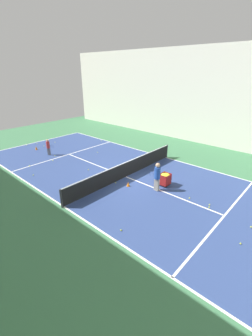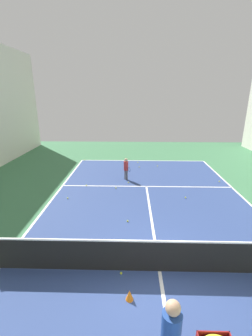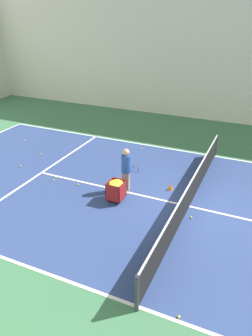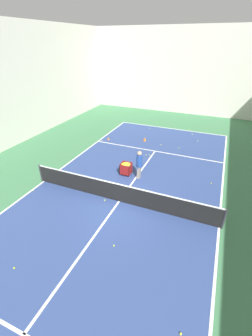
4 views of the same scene
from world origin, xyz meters
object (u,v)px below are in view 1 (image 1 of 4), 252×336
tennis_net (126,169)px  coach_at_net (157,175)px  ball_cart (165,177)px  player_near_baseline (48,146)px  training_cone_0 (36,148)px

tennis_net → coach_at_net: bearing=86.7°
coach_at_net → ball_cart: bearing=-93.5°
player_near_baseline → ball_cart: (-1.86, 10.01, -0.22)m
coach_at_net → ball_cart: coach_at_net is taller
player_near_baseline → training_cone_0: 2.15m
tennis_net → player_near_baseline: size_ratio=7.31×
training_cone_0 → tennis_net: bearing=97.4°
tennis_net → training_cone_0: tennis_net is taller
coach_at_net → training_cone_0: size_ratio=5.41×
tennis_net → ball_cart: bearing=105.2°
tennis_net → training_cone_0: (1.23, -9.54, -0.39)m
coach_at_net → ball_cart: 0.94m
ball_cart → coach_at_net: bearing=-1.8°
player_near_baseline → ball_cart: bearing=-17.9°
training_cone_0 → player_near_baseline: bearing=91.7°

